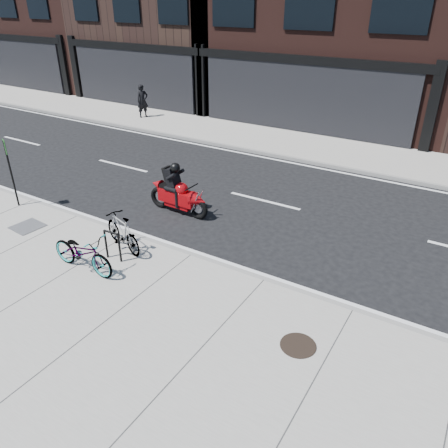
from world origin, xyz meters
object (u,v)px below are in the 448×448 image
Objects in this scene: bike_rack at (112,243)px; pedestrian at (143,101)px; motorcycle at (180,194)px; utility_grate at (28,226)px; manhole_cover at (298,345)px; sign_post at (10,167)px; bicycle_rear at (123,232)px; bicycle_front at (83,252)px.

pedestrian reaches higher than bike_rack.
motorcycle reaches higher than utility_grate.
manhole_cover is at bearing -105.57° from pedestrian.
bike_rack is 0.47× the size of pedestrian.
bike_rack reaches higher than utility_grate.
sign_post is at bearing -150.41° from motorcycle.
sign_post reaches higher than pedestrian.
bicycle_rear is (-0.16, 0.51, 0.02)m from bike_rack.
bicycle_rear is at bearing 169.92° from manhole_cover.
utility_grate is at bearing -129.86° from pedestrian.
motorcycle is 4.97m from sign_post.
pedestrian is (-8.40, 10.78, 0.36)m from bike_rack.
utility_grate is (-8.10, 0.35, 0.00)m from manhole_cover.
motorcycle reaches higher than bicycle_rear.
bike_rack is at bearing -21.35° from bicycle_front.
motorcycle is at bearing -0.23° from bicycle_front.
bicycle_front is at bearing -110.81° from bike_rack.
pedestrian is at bearing 34.86° from bicycle_front.
sign_post reaches higher than manhole_cover.
motorcycle is at bearing 95.21° from bike_rack.
utility_grate is (5.20, -10.82, -0.80)m from pedestrian.
bike_rack is 4.72m from sign_post.
manhole_cover is at bearing -2.50° from utility_grate.
motorcycle is at bearing -159.35° from bicycle_rear.
motorcycle is 1.03× the size of sign_post.
motorcycle is (-0.12, 2.53, 0.04)m from bicycle_rear.
bike_rack is 13.67m from pedestrian.
manhole_cover is (13.30, -11.17, -0.80)m from pedestrian.
utility_grate is 0.37× the size of sign_post.
sign_post is (-4.33, -2.33, 0.71)m from motorcycle.
utility_grate is at bearing -61.97° from bicycle_rear.
motorcycle reaches higher than bike_rack.
motorcycle is (-0.02, 3.72, 0.03)m from bicycle_front.
manhole_cover is at bearing -4.54° from bike_rack.
bicycle_rear is 2.07× the size of utility_grate.
bicycle_front is 2.70× the size of manhole_cover.
bicycle_front is 4.63m from sign_post.
manhole_cover is 9.65m from sign_post.
manhole_cover is 0.33× the size of sign_post.
bike_rack is at bearing 0.63° from utility_grate.
pedestrian reaches higher than bicycle_front.
sign_post reaches higher than utility_grate.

